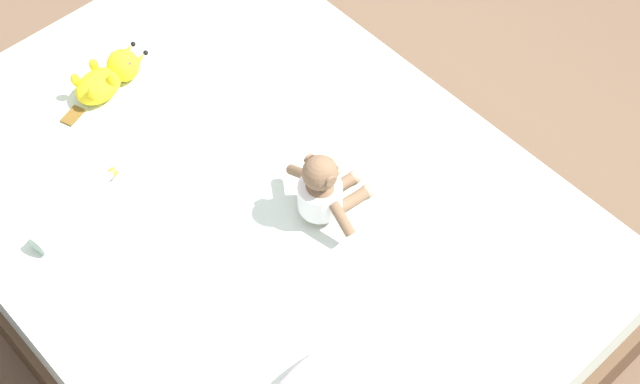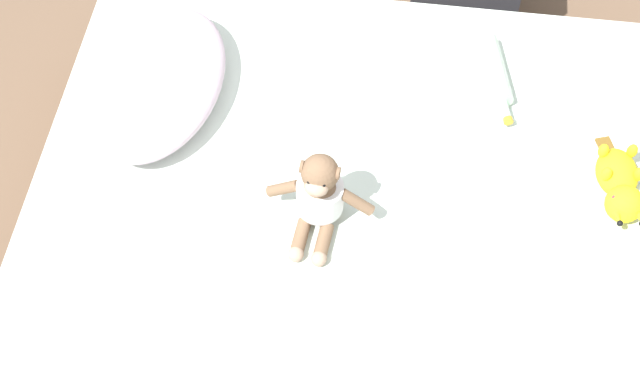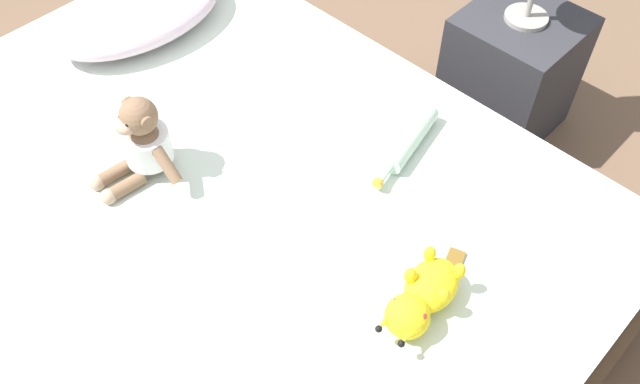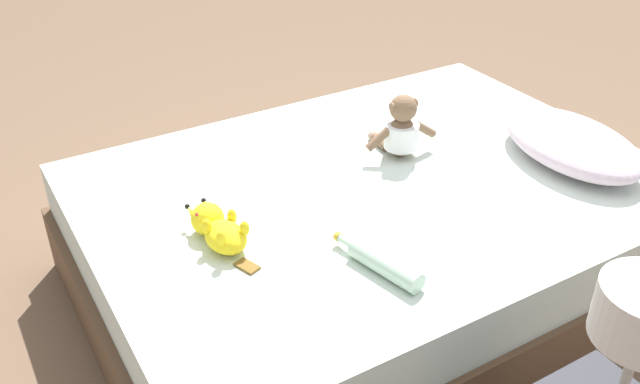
# 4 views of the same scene
# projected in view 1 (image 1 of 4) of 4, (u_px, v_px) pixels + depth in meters

# --- Properties ---
(ground_plane) EXTENTS (16.00, 16.00, 0.00)m
(ground_plane) POSITION_uv_depth(u_px,v_px,m) (259.00, 276.00, 2.92)
(ground_plane) COLOR brown
(bed) EXTENTS (1.43, 1.97, 0.44)m
(bed) POSITION_uv_depth(u_px,v_px,m) (255.00, 239.00, 2.74)
(bed) COLOR brown
(bed) RESTS_ON ground_plane
(plush_monkey) EXTENTS (0.23, 0.29, 0.24)m
(plush_monkey) POSITION_uv_depth(u_px,v_px,m) (323.00, 191.00, 2.45)
(plush_monkey) COLOR brown
(plush_monkey) RESTS_ON bed
(plush_yellow_creature) EXTENTS (0.33, 0.13, 0.10)m
(plush_yellow_creature) POSITION_uv_depth(u_px,v_px,m) (109.00, 77.00, 2.75)
(plush_yellow_creature) COLOR yellow
(plush_yellow_creature) RESTS_ON bed
(glass_bottle) EXTENTS (0.31, 0.11, 0.06)m
(glass_bottle) POSITION_uv_depth(u_px,v_px,m) (69.00, 215.00, 2.48)
(glass_bottle) COLOR #B2D1B7
(glass_bottle) RESTS_ON bed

